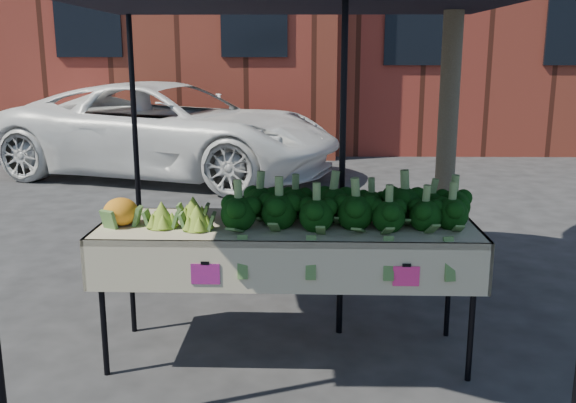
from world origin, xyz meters
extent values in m
plane|color=#242426|center=(0.00, 0.00, 0.00)|extent=(90.00, 90.00, 0.00)
cube|color=#BFB297|center=(0.25, 0.08, 0.45)|extent=(2.41, 0.83, 0.90)
cube|color=#F22D8C|center=(-0.22, -0.32, 0.70)|extent=(0.17, 0.01, 0.12)
cube|color=#FD3083|center=(0.95, -0.32, 0.70)|extent=(0.17, 0.01, 0.12)
ellipsoid|color=black|center=(0.64, 0.11, 1.04)|extent=(1.62, 0.59, 0.29)
ellipsoid|color=#A4BC39|center=(-0.42, 0.07, 1.01)|extent=(0.45, 0.49, 0.22)
ellipsoid|color=orange|center=(-0.80, 0.03, 1.00)|extent=(0.22, 0.22, 0.20)
imported|color=white|center=(-1.77, 6.38, 2.74)|extent=(2.22, 2.87, 5.49)
camera|label=1|loc=(0.32, -3.83, 1.96)|focal=39.70mm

